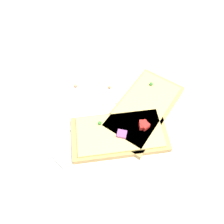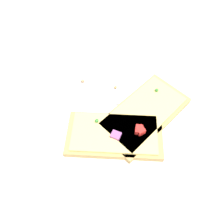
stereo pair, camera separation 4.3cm
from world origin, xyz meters
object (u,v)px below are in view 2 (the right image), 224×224
(pizza_slice_main, at_px, (144,114))
(fork, at_px, (105,123))
(plate, at_px, (112,116))
(pizza_slice_corner, at_px, (114,135))
(knife, at_px, (93,99))

(pizza_slice_main, bearing_deg, fork, -32.21)
(plate, height_order, pizza_slice_corner, pizza_slice_corner)
(knife, xyz_separation_m, pizza_slice_corner, (0.06, 0.08, 0.01))
(plate, bearing_deg, knife, -105.86)
(pizza_slice_main, bearing_deg, plate, -48.57)
(knife, relative_size, pizza_slice_main, 0.90)
(pizza_slice_main, relative_size, pizza_slice_corner, 1.05)
(pizza_slice_main, bearing_deg, pizza_slice_corner, -6.35)
(plate, distance_m, pizza_slice_corner, 0.05)
(plate, relative_size, knife, 1.49)
(fork, xyz_separation_m, pizza_slice_main, (-0.05, 0.06, 0.01))
(fork, distance_m, pizza_slice_main, 0.08)
(fork, relative_size, knife, 1.11)
(pizza_slice_corner, bearing_deg, knife, -59.94)
(pizza_slice_main, height_order, pizza_slice_corner, pizza_slice_main)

